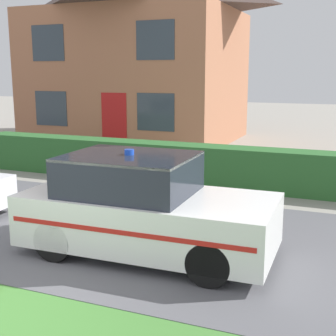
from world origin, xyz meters
TOP-DOWN VIEW (x-y plane):
  - road_strip at (0.00, 3.26)m, footprint 28.00×5.07m
  - garden_hedge at (1.13, 7.18)m, footprint 14.44×0.78m
  - police_car at (1.06, 2.48)m, footprint 3.96×1.85m
  - house_left at (-4.62, 14.11)m, footprint 8.27×6.65m

SIDE VIEW (x-z plane):
  - road_strip at x=0.00m, z-range 0.00..0.01m
  - garden_hedge at x=1.13m, z-range 0.00..1.02m
  - police_car at x=1.06m, z-range -0.07..1.58m
  - house_left at x=-4.62m, z-range 0.08..7.63m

